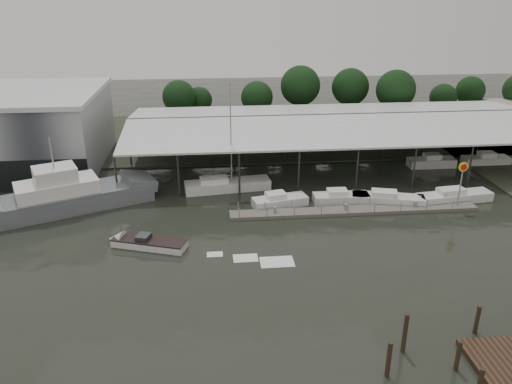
{
  "coord_description": "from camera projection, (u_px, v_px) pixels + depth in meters",
  "views": [
    {
      "loc": [
        -0.86,
        -39.61,
        23.52
      ],
      "look_at": [
        3.99,
        10.98,
        2.5
      ],
      "focal_mm": 35.0,
      "sensor_mm": 36.0,
      "label": 1
    }
  ],
  "objects": [
    {
      "name": "floating_dock",
      "position": [
        354.0,
        211.0,
        55.94
      ],
      "size": [
        28.0,
        2.0,
        1.4
      ],
      "color": "#625E56",
      "rests_on": "ground"
    },
    {
      "name": "moored_cruiser_0",
      "position": [
        279.0,
        201.0,
        57.48
      ],
      "size": [
        6.65,
        3.54,
        1.7
      ],
      "rotation": [
        0.0,
        0.0,
        0.22
      ],
      "color": "silver",
      "rests_on": "ground"
    },
    {
      "name": "horizon_tree_line",
      "position": [
        348.0,
        91.0,
        89.25
      ],
      "size": [
        68.53,
        11.29,
        10.63
      ],
      "color": "#322416",
      "rests_on": "ground"
    },
    {
      "name": "land_strip_far",
      "position": [
        215.0,
        136.0,
        84.1
      ],
      "size": [
        140.0,
        30.0,
        0.3
      ],
      "color": "#393D2E",
      "rests_on": "ground"
    },
    {
      "name": "grey_trawler",
      "position": [
        70.0,
        196.0,
        56.44
      ],
      "size": [
        19.31,
        12.14,
        8.84
      ],
      "rotation": [
        0.0,
        0.0,
        0.42
      ],
      "color": "slate",
      "rests_on": "ground"
    },
    {
      "name": "moored_cruiser_2",
      "position": [
        387.0,
        199.0,
        58.01
      ],
      "size": [
        8.53,
        4.24,
        1.7
      ],
      "rotation": [
        0.0,
        0.0,
        -0.26
      ],
      "color": "silver",
      "rests_on": "ground"
    },
    {
      "name": "ground",
      "position": [
        224.0,
        265.0,
        45.5
      ],
      "size": [
        200.0,
        200.0,
        0.0
      ],
      "primitive_type": "plane",
      "color": "black",
      "rests_on": "ground"
    },
    {
      "name": "white_sailboat",
      "position": [
        226.0,
        185.0,
        61.93
      ],
      "size": [
        10.81,
        3.87,
        13.54
      ],
      "rotation": [
        0.0,
        0.0,
        0.12
      ],
      "color": "silver",
      "rests_on": "ground"
    },
    {
      "name": "mooring_pilings",
      "position": [
        439.0,
        363.0,
        32.13
      ],
      "size": [
        8.2,
        8.33,
        3.69
      ],
      "color": "#372A1B",
      "rests_on": "ground"
    },
    {
      "name": "speedboat_underway",
      "position": [
        143.0,
        242.0,
        48.6
      ],
      "size": [
        18.37,
        7.69,
        2.0
      ],
      "rotation": [
        0.0,
        0.0,
        2.81
      ],
      "color": "silver",
      "rests_on": "ground"
    },
    {
      "name": "covered_boat_shed",
      "position": [
        336.0,
        119.0,
        70.41
      ],
      "size": [
        58.24,
        24.0,
        6.96
      ],
      "color": "white",
      "rests_on": "ground"
    },
    {
      "name": "moored_cruiser_1",
      "position": [
        340.0,
        198.0,
        58.34
      ],
      "size": [
        6.51,
        2.3,
        1.7
      ],
      "rotation": [
        0.0,
        0.0,
        -0.02
      ],
      "color": "silver",
      "rests_on": "ground"
    },
    {
      "name": "storage_warehouse",
      "position": [
        12.0,
        129.0,
        68.55
      ],
      "size": [
        24.5,
        20.5,
        10.5
      ],
      "color": "#9BA0A5",
      "rests_on": "ground"
    },
    {
      "name": "shell_fuel_sign",
      "position": [
        462.0,
        176.0,
        55.57
      ],
      "size": [
        1.1,
        0.18,
        5.55
      ],
      "color": "gray",
      "rests_on": "ground"
    },
    {
      "name": "moored_cruiser_3",
      "position": [
        454.0,
        197.0,
        58.66
      ],
      "size": [
        9.23,
        3.32,
        1.7
      ],
      "rotation": [
        0.0,
        0.0,
        0.13
      ],
      "color": "silver",
      "rests_on": "ground"
    }
  ]
}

